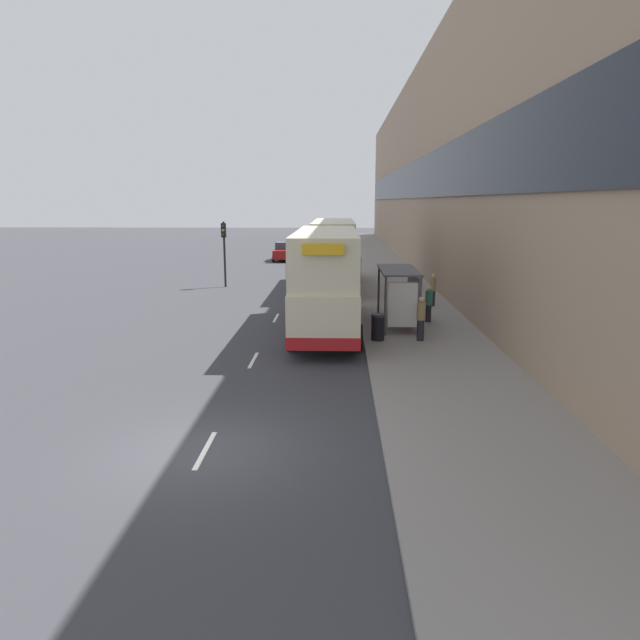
# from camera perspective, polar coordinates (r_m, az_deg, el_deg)

# --- Properties ---
(ground_plane) EXTENTS (220.00, 220.00, 0.00)m
(ground_plane) POSITION_cam_1_polar(r_m,az_deg,el_deg) (13.40, -11.44, -12.72)
(ground_plane) COLOR #38383D
(pavement) EXTENTS (5.00, 93.00, 0.14)m
(pavement) POSITION_cam_1_polar(r_m,az_deg,el_deg) (50.76, 5.83, 5.58)
(pavement) COLOR gray
(pavement) RESTS_ON ground_plane
(terrace_facade) EXTENTS (3.10, 93.00, 16.00)m
(terrace_facade) POSITION_cam_1_polar(r_m,az_deg,el_deg) (50.97, 10.64, 14.40)
(terrace_facade) COLOR #9E846B
(terrace_facade) RESTS_ON ground_plane
(lane_mark_0) EXTENTS (0.12, 2.00, 0.01)m
(lane_mark_0) POSITION_cam_1_polar(r_m,az_deg,el_deg) (13.44, -11.40, -12.62)
(lane_mark_0) COLOR silver
(lane_mark_0) RESTS_ON ground_plane
(lane_mark_1) EXTENTS (0.12, 2.00, 0.01)m
(lane_mark_1) POSITION_cam_1_polar(r_m,az_deg,el_deg) (20.31, -6.68, -4.01)
(lane_mark_1) COLOR silver
(lane_mark_1) RESTS_ON ground_plane
(lane_mark_2) EXTENTS (0.12, 2.00, 0.01)m
(lane_mark_2) POSITION_cam_1_polar(r_m,az_deg,el_deg) (27.47, -4.42, 0.21)
(lane_mark_2) COLOR silver
(lane_mark_2) RESTS_ON ground_plane
(lane_mark_3) EXTENTS (0.12, 2.00, 0.01)m
(lane_mark_3) POSITION_cam_1_polar(r_m,az_deg,el_deg) (34.74, -3.11, 2.67)
(lane_mark_3) COLOR silver
(lane_mark_3) RESTS_ON ground_plane
(lane_mark_4) EXTENTS (0.12, 2.00, 0.01)m
(lane_mark_4) POSITION_cam_1_polar(r_m,az_deg,el_deg) (42.07, -2.25, 4.27)
(lane_mark_4) COLOR silver
(lane_mark_4) RESTS_ON ground_plane
(lane_mark_5) EXTENTS (0.12, 2.00, 0.01)m
(lane_mark_5) POSITION_cam_1_polar(r_m,az_deg,el_deg) (49.43, -1.64, 5.40)
(lane_mark_5) COLOR silver
(lane_mark_5) RESTS_ON ground_plane
(lane_mark_6) EXTENTS (0.12, 2.00, 0.01)m
(lane_mark_6) POSITION_cam_1_polar(r_m,az_deg,el_deg) (56.80, -1.19, 6.23)
(lane_mark_6) COLOR silver
(lane_mark_6) RESTS_ON ground_plane
(lane_mark_7) EXTENTS (0.12, 2.00, 0.01)m
(lane_mark_7) POSITION_cam_1_polar(r_m,az_deg,el_deg) (64.19, -0.84, 6.88)
(lane_mark_7) COLOR silver
(lane_mark_7) RESTS_ON ground_plane
(bus_shelter) EXTENTS (1.60, 4.20, 2.48)m
(bus_shelter) POSITION_cam_1_polar(r_m,az_deg,el_deg) (24.85, 8.29, 3.27)
(bus_shelter) COLOR #4C4C51
(bus_shelter) RESTS_ON ground_plane
(double_decker_bus_near) EXTENTS (2.85, 10.45, 4.30)m
(double_decker_bus_near) POSITION_cam_1_polar(r_m,az_deg,el_deg) (24.24, 0.64, 4.15)
(double_decker_bus_near) COLOR beige
(double_decker_bus_near) RESTS_ON ground_plane
(double_decker_bus_ahead) EXTENTS (2.85, 11.20, 4.30)m
(double_decker_bus_ahead) POSITION_cam_1_polar(r_m,az_deg,el_deg) (36.52, 1.36, 6.73)
(double_decker_bus_ahead) COLOR beige
(double_decker_bus_ahead) RESTS_ON ground_plane
(car_0) EXTENTS (1.90, 4.60, 1.73)m
(car_0) POSITION_cam_1_polar(r_m,az_deg,el_deg) (54.41, -3.61, 6.87)
(car_0) COLOR maroon
(car_0) RESTS_ON ground_plane
(car_1) EXTENTS (1.92, 4.43, 1.74)m
(car_1) POSITION_cam_1_polar(r_m,az_deg,el_deg) (82.13, 1.46, 8.55)
(car_1) COLOR silver
(car_1) RESTS_ON ground_plane
(car_2) EXTENTS (1.96, 4.34, 1.81)m
(car_2) POSITION_cam_1_polar(r_m,az_deg,el_deg) (73.56, 1.62, 8.19)
(car_2) COLOR #B7B799
(car_2) RESTS_ON ground_plane
(pedestrian_at_shelter) EXTENTS (0.33, 0.33, 1.66)m
(pedestrian_at_shelter) POSITION_cam_1_polar(r_m,az_deg,el_deg) (30.25, 11.21, 2.98)
(pedestrian_at_shelter) COLOR #23232D
(pedestrian_at_shelter) RESTS_ON ground_plane
(pedestrian_1) EXTENTS (0.34, 0.34, 1.74)m
(pedestrian_1) POSITION_cam_1_polar(r_m,az_deg,el_deg) (22.58, 10.06, 0.16)
(pedestrian_1) COLOR #23232D
(pedestrian_1) RESTS_ON ground_plane
(pedestrian_2) EXTENTS (0.32, 0.32, 1.64)m
(pedestrian_2) POSITION_cam_1_polar(r_m,az_deg,el_deg) (26.20, 10.82, 1.63)
(pedestrian_2) COLOR #23232D
(pedestrian_2) RESTS_ON ground_plane
(litter_bin) EXTENTS (0.55, 0.55, 1.05)m
(litter_bin) POSITION_cam_1_polar(r_m,az_deg,el_deg) (22.48, 5.81, -0.69)
(litter_bin) COLOR black
(litter_bin) RESTS_ON ground_plane
(traffic_light_far_kerb) EXTENTS (0.30, 0.32, 4.23)m
(traffic_light_far_kerb) POSITION_cam_1_polar(r_m,az_deg,el_deg) (37.60, -9.57, 7.61)
(traffic_light_far_kerb) COLOR black
(traffic_light_far_kerb) RESTS_ON ground_plane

